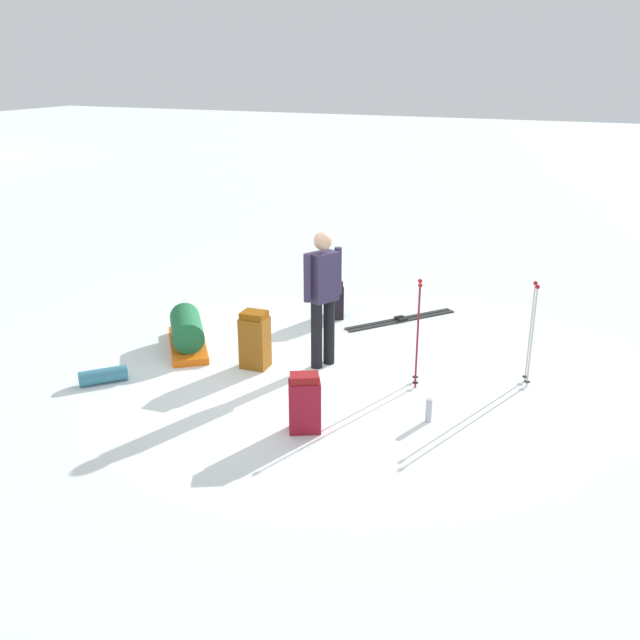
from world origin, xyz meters
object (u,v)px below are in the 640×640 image
backpack_large_dark (305,403)px  thermos_bottle (429,410)px  backpack_bright (255,340)px  backpack_small_spare (334,299)px  ski_poles_planted_far (532,329)px  ski_pair_near (401,320)px  ski_poles_planted_near (418,328)px  skier_standing (323,292)px  gear_sled (187,332)px  sleeping_mat_rolled (103,376)px

backpack_large_dark → thermos_bottle: (0.71, -1.11, -0.18)m
backpack_large_dark → backpack_bright: (1.22, 1.24, 0.05)m
backpack_small_spare → ski_poles_planted_far: 3.23m
ski_pair_near → backpack_small_spare: bearing=105.3°
ski_poles_planted_near → skier_standing: bearing=86.0°
backpack_bright → ski_poles_planted_near: ski_poles_planted_near is taller
backpack_bright → gear_sled: (0.17, 1.11, -0.13)m
ski_pair_near → backpack_bright: bearing=153.6°
ski_pair_near → backpack_large_dark: 3.55m
backpack_large_dark → backpack_small_spare: (3.27, 1.05, -0.03)m
ski_poles_planted_near → ski_poles_planted_far: bearing=-65.5°
skier_standing → ski_poles_planted_far: bearing=-79.3°
skier_standing → backpack_small_spare: 1.88m
ski_poles_planted_near → sleeping_mat_rolled: (-1.43, 3.38, -0.62)m
backpack_large_dark → gear_sled: bearing=59.4°
backpack_large_dark → ski_poles_planted_far: size_ratio=0.51×
gear_sled → ski_poles_planted_far: bearing=-81.0°
thermos_bottle → ski_pair_near: bearing=22.9°
backpack_large_dark → skier_standing: bearing=17.2°
backpack_small_spare → gear_sled: backpack_small_spare is taller
skier_standing → gear_sled: 2.00m
ski_pair_near → ski_poles_planted_near: ski_poles_planted_near is taller
skier_standing → backpack_large_dark: 1.80m
sleeping_mat_rolled → ski_pair_near: bearing=-36.7°
ski_pair_near → backpack_bright: 2.61m
skier_standing → thermos_bottle: 2.02m
backpack_bright → sleeping_mat_rolled: size_ratio=1.32×
backpack_small_spare → thermos_bottle: 3.36m
backpack_bright → backpack_small_spare: (2.05, -0.19, -0.07)m
skier_standing → backpack_bright: size_ratio=2.35×
backpack_large_dark → ski_pair_near: bearing=1.4°
backpack_large_dark → ski_poles_planted_far: 2.84m
skier_standing → gear_sled: skier_standing is taller
gear_sled → backpack_large_dark: bearing=-120.6°
ski_poles_planted_near → backpack_small_spare: bearing=45.3°
gear_sled → sleeping_mat_rolled: 1.35m
backpack_bright → thermos_bottle: size_ratio=2.79×
gear_sled → skier_standing: bearing=-83.4°
backpack_large_dark → gear_sled: 2.73m
ski_poles_planted_near → ski_pair_near: bearing=21.9°
ski_poles_planted_near → thermos_bottle: bearing=-154.7°
backpack_small_spare → ski_poles_planted_near: size_ratio=0.46×
ski_pair_near → gear_sled: bearing=133.5°
gear_sled → backpack_bright: bearing=-98.7°
ski_pair_near → backpack_large_dark: size_ratio=2.40×
gear_sled → thermos_bottle: bearing=-101.2°
skier_standing → ski_poles_planted_far: 2.47m
backpack_large_dark → thermos_bottle: 1.33m
backpack_large_dark → backpack_small_spare: backpack_large_dark is taller
skier_standing → ski_poles_planted_near: size_ratio=1.34×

